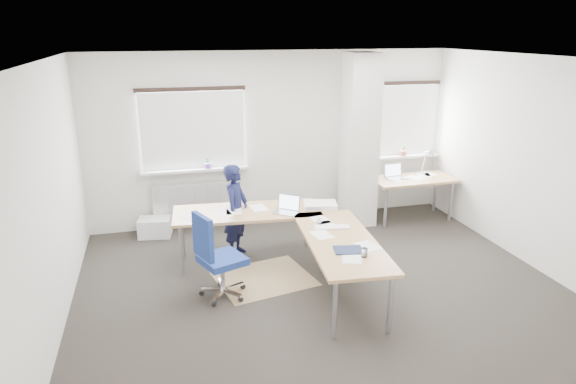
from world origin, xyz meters
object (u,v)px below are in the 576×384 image
object	(u,v)px
desk_main	(294,226)
person	(236,211)
task_chair	(220,274)
desk_side	(413,181)

from	to	relation	value
desk_main	person	bearing A→B (deg)	131.23
desk_main	task_chair	distance (m)	1.14
desk_main	task_chair	bearing A→B (deg)	-157.44
desk_side	task_chair	distance (m)	3.98
desk_side	task_chair	world-z (taller)	desk_side
desk_side	task_chair	xyz separation A→B (m)	(-3.50, -1.85, -0.38)
desk_main	task_chair	size ratio (longest dim) A/B	2.55
task_chair	person	bearing A→B (deg)	49.93
person	task_chair	bearing A→B (deg)	-169.72
desk_side	person	distance (m)	3.18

